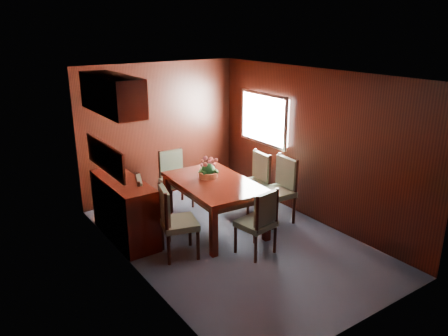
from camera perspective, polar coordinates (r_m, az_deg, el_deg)
ground at (r=6.48m, az=1.29°, el=-9.44°), size 4.50×4.50×0.00m
room_shell at (r=6.10m, az=-1.23°, el=5.20°), size 3.06×4.52×2.41m
sideboard at (r=6.54m, az=-12.88°, el=-5.26°), size 0.48×1.40×0.90m
dining_table at (r=6.60m, az=-1.30°, el=-2.61°), size 1.11×1.69×0.77m
chair_left_near at (r=5.88m, az=-6.64°, el=-6.50°), size 0.57×0.58×1.01m
chair_left_far at (r=6.42m, az=-9.89°, el=-4.68°), size 0.57×0.58×0.96m
chair_right_near at (r=6.93m, az=7.33°, el=-2.34°), size 0.51×0.53×1.05m
chair_right_far at (r=7.29m, az=4.12°, el=-1.39°), size 0.50×0.52×1.01m
chair_head at (r=5.90m, az=4.70°, el=-6.69°), size 0.52×0.50×0.95m
chair_foot at (r=7.53m, az=-6.51°, el=-0.94°), size 0.47×0.46×0.98m
flower_centerpiece at (r=6.67m, az=-2.06°, el=-0.03°), size 0.31×0.31×0.31m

